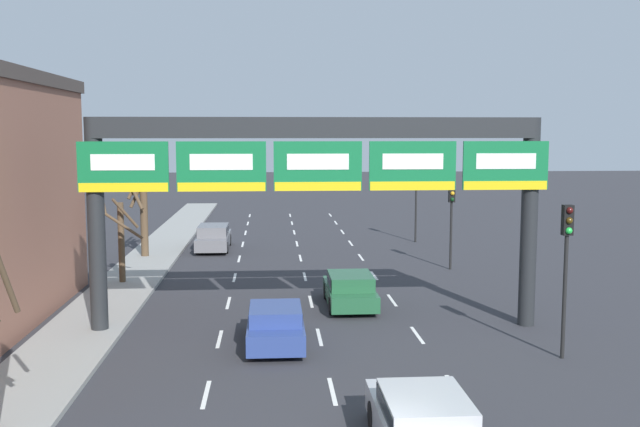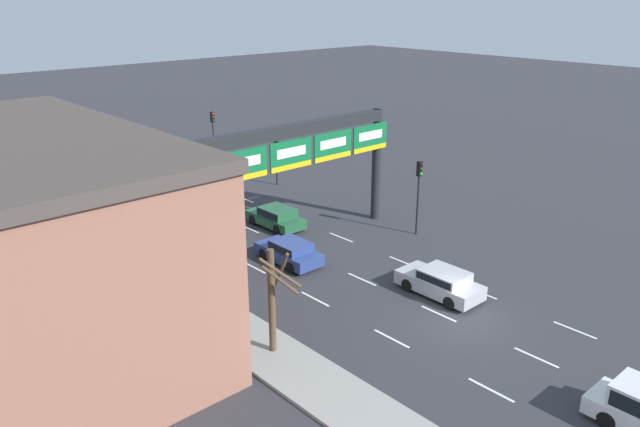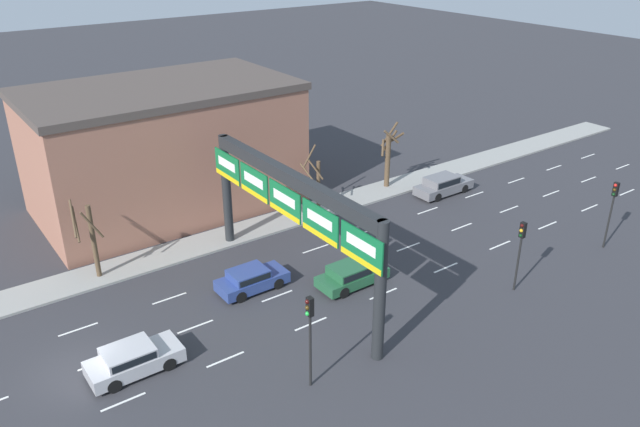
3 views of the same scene
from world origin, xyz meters
name	(u,v)px [view 2 (image 2 of 3)]	position (x,y,z in m)	size (l,w,h in m)	color
ground_plane	(456,322)	(0.00, 0.00, 0.00)	(220.00, 220.00, 0.00)	#333338
sidewalk_left	(328,392)	(-8.00, 0.00, 0.07)	(2.80, 110.00, 0.15)	#999993
lane_dashes	(273,240)	(0.00, 13.50, 0.01)	(6.72, 67.00, 0.01)	white
sign_gantry	(288,156)	(0.00, 11.96, 5.52)	(15.73, 0.70, 7.28)	#232628
building_near	(11,247)	(-15.13, 11.19, 4.49)	(10.88, 18.06, 8.96)	#9E6651
car_silver	(441,282)	(1.59, 2.15, 0.74)	(1.91, 4.31, 1.37)	#B7B7BC
car_green	(276,216)	(1.48, 15.09, 0.71)	(1.83, 4.18, 1.33)	#235B38
car_grey	(88,187)	(-4.90, 29.11, 0.78)	(1.82, 4.85, 1.46)	slate
car_blue	(289,251)	(-1.46, 10.19, 0.71)	(1.81, 4.04, 1.31)	navy
traffic_light_near_gantry	(213,127)	(7.37, 31.16, 3.22)	(0.30, 0.35, 4.50)	black
traffic_light_mid_block	(419,183)	(7.16, 8.25, 3.32)	(0.30, 0.35, 4.65)	black
traffic_light_far_end	(276,146)	(7.31, 22.30, 3.06)	(0.30, 0.35, 4.26)	black
tree_bare_closest	(274,295)	(-7.80, 3.45, 2.73)	(1.81, 1.60, 4.71)	brown
tree_bare_second	(48,177)	(-8.41, 26.54, 2.77)	(1.77, 1.75, 5.11)	brown
tree_bare_third	(96,210)	(-8.23, 19.59, 2.28)	(2.16, 1.61, 4.46)	brown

